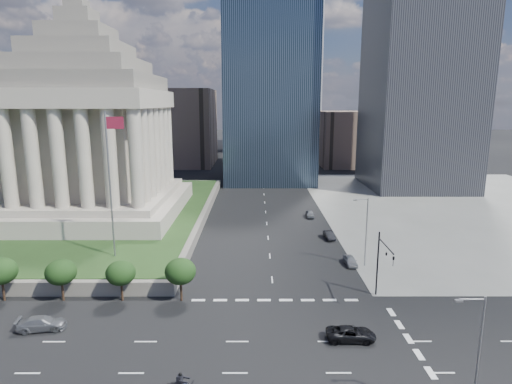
{
  "coord_description": "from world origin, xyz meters",
  "views": [
    {
      "loc": [
        -2.23,
        -33.05,
        22.93
      ],
      "look_at": [
        -2.14,
        15.9,
        12.74
      ],
      "focal_mm": 30.0,
      "sensor_mm": 36.0,
      "label": 1
    }
  ],
  "objects_px": {
    "parked_sedan_near": "(350,261)",
    "parked_sedan_far": "(310,214)",
    "street_lamp_north": "(365,228)",
    "motorcycle_trail": "(179,384)",
    "suv_grey": "(42,323)",
    "pickup_truck": "(351,334)",
    "street_lamp_south": "(476,354)",
    "parked_sedan_mid": "(329,235)",
    "war_memorial": "(85,112)",
    "traffic_signal_ne": "(383,259)",
    "flagpole": "(111,177)"
  },
  "relations": [
    {
      "from": "parked_sedan_near",
      "to": "war_memorial",
      "type": "bearing_deg",
      "value": 151.61
    },
    {
      "from": "flagpole",
      "to": "parked_sedan_near",
      "type": "height_order",
      "value": "flagpole"
    },
    {
      "from": "street_lamp_south",
      "to": "parked_sedan_near",
      "type": "height_order",
      "value": "street_lamp_south"
    },
    {
      "from": "war_memorial",
      "to": "suv_grey",
      "type": "xyz_separation_m",
      "value": [
        9.76,
        -40.69,
        -20.7
      ]
    },
    {
      "from": "war_memorial",
      "to": "motorcycle_trail",
      "type": "relative_size",
      "value": 14.26
    },
    {
      "from": "street_lamp_south",
      "to": "suv_grey",
      "type": "xyz_separation_m",
      "value": [
        -37.56,
        13.31,
        -4.96
      ]
    },
    {
      "from": "war_memorial",
      "to": "traffic_signal_ne",
      "type": "bearing_deg",
      "value": -36.42
    },
    {
      "from": "war_memorial",
      "to": "flagpole",
      "type": "height_order",
      "value": "war_memorial"
    },
    {
      "from": "flagpole",
      "to": "street_lamp_south",
      "type": "distance_m",
      "value": 46.81
    },
    {
      "from": "suv_grey",
      "to": "flagpole",
      "type": "bearing_deg",
      "value": -17.96
    },
    {
      "from": "pickup_truck",
      "to": "suv_grey",
      "type": "height_order",
      "value": "suv_grey"
    },
    {
      "from": "parked_sedan_near",
      "to": "traffic_signal_ne",
      "type": "bearing_deg",
      "value": -86.87
    },
    {
      "from": "street_lamp_south",
      "to": "street_lamp_north",
      "type": "relative_size",
      "value": 1.0
    },
    {
      "from": "suv_grey",
      "to": "parked_sedan_mid",
      "type": "xyz_separation_m",
      "value": [
        34.73,
        30.06,
        -0.05
      ]
    },
    {
      "from": "street_lamp_north",
      "to": "suv_grey",
      "type": "xyz_separation_m",
      "value": [
        -37.56,
        -17.69,
        -4.96
      ]
    },
    {
      "from": "suv_grey",
      "to": "motorcycle_trail",
      "type": "bearing_deg",
      "value": -132.19
    },
    {
      "from": "street_lamp_south",
      "to": "war_memorial",
      "type": "bearing_deg",
      "value": 131.23
    },
    {
      "from": "flagpole",
      "to": "parked_sedan_mid",
      "type": "xyz_separation_m",
      "value": [
        32.33,
        13.37,
        -12.46
      ]
    },
    {
      "from": "flagpole",
      "to": "parked_sedan_near",
      "type": "relative_size",
      "value": 5.18
    },
    {
      "from": "parked_sedan_near",
      "to": "parked_sedan_mid",
      "type": "bearing_deg",
      "value": 92.91
    },
    {
      "from": "flagpole",
      "to": "suv_grey",
      "type": "relative_size",
      "value": 4.13
    },
    {
      "from": "street_lamp_south",
      "to": "motorcycle_trail",
      "type": "distance_m",
      "value": 22.35
    },
    {
      "from": "war_memorial",
      "to": "parked_sedan_far",
      "type": "relative_size",
      "value": 9.75
    },
    {
      "from": "flagpole",
      "to": "motorcycle_trail",
      "type": "relative_size",
      "value": 7.31
    },
    {
      "from": "street_lamp_north",
      "to": "motorcycle_trail",
      "type": "xyz_separation_m",
      "value": [
        -21.63,
        -27.81,
        -4.64
      ]
    },
    {
      "from": "traffic_signal_ne",
      "to": "parked_sedan_near",
      "type": "height_order",
      "value": "traffic_signal_ne"
    },
    {
      "from": "parked_sedan_mid",
      "to": "motorcycle_trail",
      "type": "distance_m",
      "value": 44.37
    },
    {
      "from": "parked_sedan_far",
      "to": "motorcycle_trail",
      "type": "height_order",
      "value": "motorcycle_trail"
    },
    {
      "from": "pickup_truck",
      "to": "motorcycle_trail",
      "type": "height_order",
      "value": "motorcycle_trail"
    },
    {
      "from": "motorcycle_trail",
      "to": "suv_grey",
      "type": "bearing_deg",
      "value": 162.79
    },
    {
      "from": "traffic_signal_ne",
      "to": "parked_sedan_far",
      "type": "relative_size",
      "value": 2.0
    },
    {
      "from": "street_lamp_north",
      "to": "parked_sedan_far",
      "type": "relative_size",
      "value": 2.5
    },
    {
      "from": "parked_sedan_near",
      "to": "parked_sedan_mid",
      "type": "distance_m",
      "value": 12.17
    },
    {
      "from": "flagpole",
      "to": "parked_sedan_near",
      "type": "distance_m",
      "value": 35.6
    },
    {
      "from": "war_memorial",
      "to": "street_lamp_south",
      "type": "height_order",
      "value": "war_memorial"
    },
    {
      "from": "street_lamp_north",
      "to": "parked_sedan_mid",
      "type": "distance_m",
      "value": 13.64
    },
    {
      "from": "traffic_signal_ne",
      "to": "street_lamp_south",
      "type": "height_order",
      "value": "street_lamp_south"
    },
    {
      "from": "war_memorial",
      "to": "parked_sedan_far",
      "type": "bearing_deg",
      "value": 4.95
    },
    {
      "from": "parked_sedan_near",
      "to": "parked_sedan_far",
      "type": "relative_size",
      "value": 0.96
    },
    {
      "from": "parked_sedan_far",
      "to": "traffic_signal_ne",
      "type": "bearing_deg",
      "value": -83.2
    },
    {
      "from": "street_lamp_south",
      "to": "parked_sedan_far",
      "type": "bearing_deg",
      "value": 94.29
    },
    {
      "from": "parked_sedan_far",
      "to": "motorcycle_trail",
      "type": "xyz_separation_m",
      "value": [
        -17.3,
        -54.54,
        0.34
      ]
    },
    {
      "from": "pickup_truck",
      "to": "suv_grey",
      "type": "relative_size",
      "value": 1.0
    },
    {
      "from": "parked_sedan_far",
      "to": "motorcycle_trail",
      "type": "distance_m",
      "value": 57.22
    },
    {
      "from": "parked_sedan_mid",
      "to": "motorcycle_trail",
      "type": "bearing_deg",
      "value": -119.59
    },
    {
      "from": "pickup_truck",
      "to": "motorcycle_trail",
      "type": "distance_m",
      "value": 17.49
    },
    {
      "from": "parked_sedan_near",
      "to": "parked_sedan_mid",
      "type": "xyz_separation_m",
      "value": [
        -1.0,
        12.13,
        -0.0
      ]
    },
    {
      "from": "war_memorial",
      "to": "street_lamp_south",
      "type": "distance_m",
      "value": 73.51
    },
    {
      "from": "parked_sedan_near",
      "to": "motorcycle_trail",
      "type": "relative_size",
      "value": 1.41
    },
    {
      "from": "motorcycle_trail",
      "to": "traffic_signal_ne",
      "type": "bearing_deg",
      "value": 53.66
    }
  ]
}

